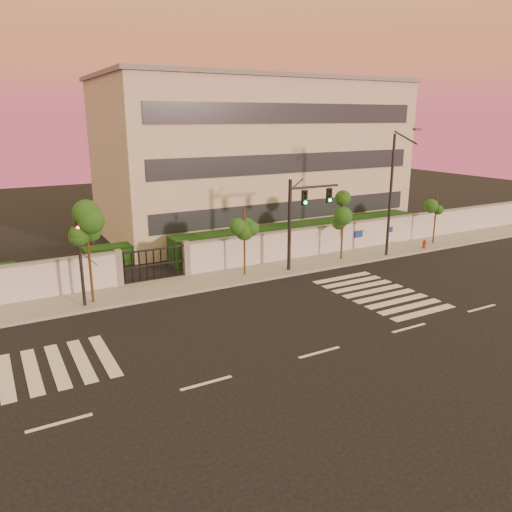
# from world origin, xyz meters

# --- Properties ---
(ground) EXTENTS (120.00, 120.00, 0.00)m
(ground) POSITION_xyz_m (0.00, 0.00, 0.00)
(ground) COLOR black
(ground) RESTS_ON ground
(sidewalk) EXTENTS (60.00, 3.00, 0.15)m
(sidewalk) POSITION_xyz_m (0.00, 10.50, 0.07)
(sidewalk) COLOR gray
(sidewalk) RESTS_ON ground
(perimeter_wall) EXTENTS (60.00, 0.36, 2.20)m
(perimeter_wall) POSITION_xyz_m (0.10, 12.00, 1.07)
(perimeter_wall) COLOR #B5B8BD
(perimeter_wall) RESTS_ON ground
(hedge_row) EXTENTS (41.00, 4.25, 1.80)m
(hedge_row) POSITION_xyz_m (1.17, 14.74, 0.82)
(hedge_row) COLOR #113811
(hedge_row) RESTS_ON ground
(institutional_building) EXTENTS (24.40, 12.40, 12.25)m
(institutional_building) POSITION_xyz_m (9.00, 21.99, 6.16)
(institutional_building) COLOR #B6B19A
(institutional_building) RESTS_ON ground
(road_markings) EXTENTS (57.00, 7.62, 0.02)m
(road_markings) POSITION_xyz_m (-1.58, 3.76, 0.01)
(road_markings) COLOR silver
(road_markings) RESTS_ON ground
(street_tree_c) EXTENTS (1.64, 1.31, 5.18)m
(street_tree_c) POSITION_xyz_m (-6.87, 10.02, 3.81)
(street_tree_c) COLOR #382314
(street_tree_c) RESTS_ON ground
(street_tree_d) EXTENTS (1.43, 1.14, 4.22)m
(street_tree_d) POSITION_xyz_m (2.05, 10.36, 3.11)
(street_tree_d) COLOR #382314
(street_tree_d) RESTS_ON ground
(street_tree_e) EXTENTS (1.60, 1.28, 4.57)m
(street_tree_e) POSITION_xyz_m (9.26, 10.26, 3.36)
(street_tree_e) COLOR #382314
(street_tree_e) RESTS_ON ground
(street_tree_f) EXTENTS (1.37, 1.09, 3.71)m
(street_tree_f) POSITION_xyz_m (17.93, 10.28, 2.73)
(street_tree_f) COLOR #382314
(street_tree_f) RESTS_ON ground
(traffic_signal_main) EXTENTS (3.61, 0.36, 5.71)m
(traffic_signal_main) POSITION_xyz_m (5.57, 9.84, 3.61)
(traffic_signal_main) COLOR black
(traffic_signal_main) RESTS_ON ground
(traffic_signal_secondary) EXTENTS (0.35, 0.34, 4.45)m
(traffic_signal_secondary) POSITION_xyz_m (-7.36, 9.69, 2.82)
(traffic_signal_secondary) COLOR black
(traffic_signal_secondary) RESTS_ON ground
(streetlight_east) EXTENTS (0.51, 2.07, 8.60)m
(streetlight_east) POSITION_xyz_m (12.52, 9.29, 4.65)
(streetlight_east) COLOR black
(streetlight_east) RESTS_ON ground
(fire_hydrant) EXTENTS (0.30, 0.29, 0.77)m
(fire_hydrant) POSITION_xyz_m (16.21, 9.53, 0.39)
(fire_hydrant) COLOR #AE1D0B
(fire_hydrant) RESTS_ON ground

